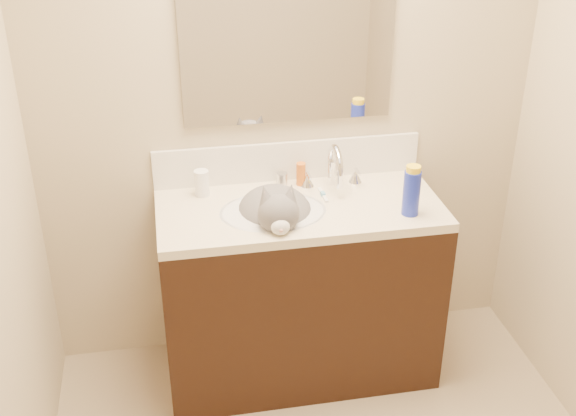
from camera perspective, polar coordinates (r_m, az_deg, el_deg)
name	(u,v)px	position (r m, az deg, el deg)	size (l,w,h in m)	color
room_shell	(375,164)	(1.91, 6.91, 3.48)	(2.24, 2.54, 2.52)	#BBAA8B
vanity_cabinet	(299,294)	(3.27, 0.88, -6.80)	(1.20, 0.55, 0.82)	black
counter_slab	(300,210)	(3.04, 0.94, -0.13)	(1.20, 0.55, 0.04)	beige
basin	(273,226)	(3.02, -1.19, -1.43)	(0.45, 0.36, 0.14)	silver
faucet	(334,170)	(3.15, 3.67, 3.00)	(0.28, 0.20, 0.21)	silver
cat	(276,215)	(3.00, -0.95, -0.57)	(0.37, 0.46, 0.34)	#595659
backsplash	(288,161)	(3.23, 0.02, 3.75)	(1.20, 0.02, 0.18)	silver
mirror	(288,29)	(3.03, 0.02, 13.97)	(0.90, 0.02, 0.80)	white
pill_bottle	(202,183)	(3.12, -6.83, 1.97)	(0.06, 0.06, 0.11)	white
pill_label	(202,186)	(3.12, -6.82, 1.76)	(0.06, 0.06, 0.04)	orange
silver_jar	(282,179)	(3.20, -0.48, 2.32)	(0.05, 0.05, 0.06)	#B7B7BC
amber_bottle	(301,174)	(3.19, 1.03, 2.70)	(0.04, 0.04, 0.10)	#D16318
toothbrush	(323,195)	(3.12, 2.78, 1.05)	(0.01, 0.13, 0.01)	white
toothbrush_head	(323,194)	(3.11, 2.78, 1.10)	(0.02, 0.03, 0.02)	#60A6CD
spray_can	(411,193)	(2.97, 9.72, 1.17)	(0.07, 0.07, 0.19)	#1929B5
spray_cap	(413,170)	(2.93, 9.88, 2.97)	(0.06, 0.06, 0.04)	yellow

